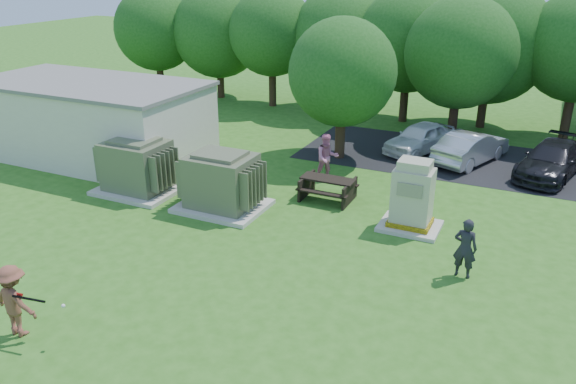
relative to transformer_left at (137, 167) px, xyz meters
The scene contains 16 objects.
ground 7.96m from the transformer_left, 34.70° to the right, with size 120.00×120.00×0.00m, color #2D6619.
service_building 5.19m from the transformer_left, 150.95° to the left, with size 10.00×5.00×3.20m, color beige.
service_building_roof 5.64m from the transformer_left, 150.95° to the left, with size 10.20×5.20×0.15m, color slate.
parking_strip 16.25m from the transformer_left, 33.69° to the left, with size 20.00×6.00×0.01m, color #232326.
transformer_left is the anchor object (origin of this frame).
transformer_right 3.70m from the transformer_left, ahead, with size 3.00×2.40×2.07m.
generator_cabinet 10.18m from the transformer_left, ahead, with size 1.93×1.58×2.35m.
picnic_table 7.18m from the transformer_left, 18.93° to the left, with size 1.95×1.46×0.83m.
batter 8.84m from the transformer_left, 68.92° to the right, with size 1.16×0.67×1.80m, color brown.
person_by_generator 12.21m from the transformer_left, ahead, with size 0.64×0.42×1.75m, color black.
person_at_picnic 7.29m from the transformer_left, 34.21° to the left, with size 0.93×0.73×1.91m, color #D47097.
car_white 12.60m from the transformer_left, 47.31° to the left, with size 1.58×3.94×1.34m, color white.
car_silver_a 13.96m from the transformer_left, 38.86° to the left, with size 1.47×4.22×1.39m, color #B8B8BD.
car_dark 16.43m from the transformer_left, 31.11° to the left, with size 1.89×4.65×1.35m, color black.
batting_equipment 9.13m from the transformer_left, 65.11° to the right, with size 1.25×0.41×0.22m.
tree_row 16.56m from the transformer_left, 59.50° to the left, with size 41.30×13.30×7.30m.
Camera 1 is at (7.06, -10.98, 8.17)m, focal length 35.00 mm.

